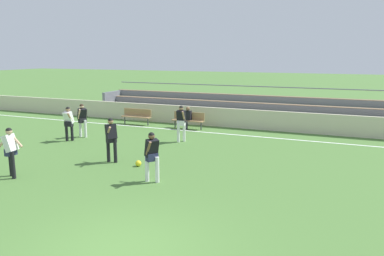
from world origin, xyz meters
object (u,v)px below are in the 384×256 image
Objects in this scene: bench_centre_sideline at (188,119)px; player_white_trailing_run at (69,121)px; player_dark_challenging at (181,120)px; soccer_ball at (138,163)px; bleacher_stand at (264,109)px; bench_near_wall_gap at (137,115)px; player_dark_wide_right at (82,118)px; player_white_pressing_high at (10,148)px; player_dark_deep_cover at (152,153)px; player_dark_wide_left at (111,136)px; spectator_seated at (188,116)px.

bench_centre_sideline is 1.11× the size of player_white_trailing_run.
bench_centre_sideline is 6.39m from player_white_trailing_run.
player_dark_challenging reaches higher than soccer_ball.
bench_near_wall_gap is (-6.81, -2.99, -0.33)m from bleacher_stand.
soccer_ball is (5.14, -2.34, -0.85)m from player_white_trailing_run.
player_dark_challenging reaches higher than bench_near_wall_gap.
player_dark_wide_right is at bearing -133.93° from bench_centre_sideline.
player_white_pressing_high is 0.98× the size of player_dark_challenging.
bench_near_wall_gap is 10.42m from player_dark_deep_cover.
player_dark_wide_left is 1.04× the size of player_dark_deep_cover.
player_dark_wide_right is at bearing 144.38° from player_dark_deep_cover.
player_dark_challenging is at bearing 105.23° from player_dark_deep_cover.
player_white_trailing_run is (-0.66, -5.00, 0.42)m from bench_near_wall_gap.
player_dark_wide_right is 0.96× the size of player_dark_challenging.
bench_centre_sideline is at bearing 99.24° from soccer_ball.
bench_centre_sideline is 0.19m from spectator_seated.
soccer_ball is at bearing -58.59° from bench_near_wall_gap.
spectator_seated is at bearing -2.02° from bench_near_wall_gap.
player_white_trailing_run is at bearing -128.92° from spectator_seated.
player_white_pressing_high is at bearing -125.47° from player_dark_wide_left.
soccer_ball is at bearing -80.61° from spectator_seated.
spectator_seated is at bearing 99.39° from soccer_ball.
spectator_seated is 3.19m from player_dark_challenging.
bleacher_stand is at bearing 67.04° from player_white_pressing_high.
bench_near_wall_gap is 4.13m from player_dark_wide_right.
player_white_trailing_run is 7.39× the size of soccer_ball.
player_white_pressing_high is at bearing -101.28° from bench_centre_sideline.
bleacher_stand is at bearing 70.99° from player_dark_wide_left.
bench_near_wall_gap is 1.09× the size of player_dark_wide_right.
bench_near_wall_gap is at bearing 143.83° from player_dark_challenging.
player_white_trailing_run is (-3.94, 2.25, -0.05)m from player_dark_wide_left.
bench_centre_sideline is 9.02m from player_dark_deep_cover.
spectator_seated is at bearing 89.94° from player_dark_wide_left.
player_dark_challenging is 5.29m from player_white_trailing_run.
bleacher_stand is at bearing 67.59° from player_dark_challenging.
bench_near_wall_gap is 1.05× the size of player_dark_challenging.
player_dark_deep_cover is at bearing -95.01° from bleacher_stand.
bleacher_stand is 11.73× the size of bench_centre_sideline.
player_white_pressing_high reaches higher than spectator_seated.
player_dark_challenging reaches higher than player_white_trailing_run.
bench_near_wall_gap is 3.29m from spectator_seated.
spectator_seated is at bearing 51.08° from player_white_trailing_run.
bleacher_stand is 12.99× the size of player_white_trailing_run.
player_dark_wide_left is at bearing -39.22° from player_dark_wide_right.
player_dark_challenging is at bearing -71.73° from spectator_seated.
player_dark_deep_cover is at bearing 17.21° from player_white_pressing_high.
player_white_trailing_run is (-7.47, -8.00, 0.09)m from bleacher_stand.
player_dark_wide_left is at bearing -109.01° from bleacher_stand.
player_dark_challenging is at bearing 10.74° from player_dark_wide_right.
bench_near_wall_gap is 1.11× the size of player_dark_deep_cover.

